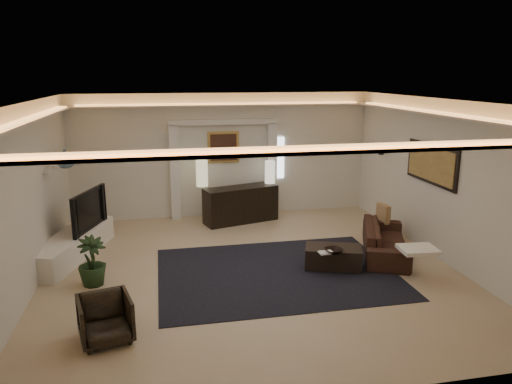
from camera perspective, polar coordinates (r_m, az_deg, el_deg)
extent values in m
plane|color=tan|center=(8.49, -0.53, -9.25)|extent=(7.00, 7.00, 0.00)
plane|color=white|center=(7.82, -0.57, 10.69)|extent=(7.00, 7.00, 0.00)
plane|color=silver|center=(11.42, -3.89, 4.35)|extent=(7.00, 0.00, 7.00)
plane|color=silver|center=(4.81, 7.50, -9.34)|extent=(7.00, 0.00, 7.00)
plane|color=silver|center=(8.15, -25.49, -0.87)|extent=(0.00, 7.00, 7.00)
plane|color=silver|center=(9.33, 21.06, 1.29)|extent=(0.00, 7.00, 7.00)
cube|color=silver|center=(7.84, -0.57, 8.65)|extent=(7.00, 7.00, 0.04)
cube|color=white|center=(11.67, 2.73, 4.07)|extent=(0.25, 0.03, 1.00)
cube|color=black|center=(8.39, 2.46, -9.51)|extent=(4.00, 3.00, 0.01)
cube|color=silver|center=(11.29, -9.59, 2.28)|extent=(0.22, 0.20, 2.20)
cube|color=silver|center=(11.59, 1.85, 2.76)|extent=(0.22, 0.20, 2.20)
cube|color=silver|center=(11.22, -3.89, 8.30)|extent=(2.52, 0.20, 0.12)
cube|color=tan|center=(11.36, -3.88, 5.32)|extent=(0.74, 0.04, 0.74)
cube|color=#4C2D1E|center=(11.34, -3.87, 5.30)|extent=(0.62, 0.02, 0.62)
cube|color=black|center=(9.52, 20.09, 3.14)|extent=(0.04, 1.64, 0.74)
cube|color=tan|center=(9.51, 19.96, 3.14)|extent=(0.02, 1.50, 0.62)
cylinder|color=black|center=(11.12, 14.63, 4.88)|extent=(0.12, 0.12, 0.22)
cube|color=silver|center=(9.43, -23.30, 2.45)|extent=(0.10, 0.55, 0.04)
cube|color=black|center=(11.05, -1.82, -1.53)|extent=(1.77, 0.97, 0.85)
cylinder|color=beige|center=(11.04, -6.41, 2.06)|extent=(0.30, 0.30, 0.59)
cylinder|color=silver|center=(11.28, 1.66, 2.40)|extent=(0.24, 0.24, 0.53)
cube|color=white|center=(9.60, -20.95, -5.97)|extent=(1.31, 2.47, 0.45)
imported|color=black|center=(9.68, -19.81, -1.98)|extent=(1.29, 0.58, 0.75)
cylinder|color=black|center=(10.17, -19.50, -2.30)|extent=(0.13, 0.13, 0.35)
imported|color=#3B5763|center=(9.37, -21.64, 3.70)|extent=(0.33, 0.33, 0.33)
imported|color=black|center=(8.22, -18.85, -7.79)|extent=(0.62, 0.62, 0.81)
imported|color=#4C301B|center=(9.42, 15.07, -5.52)|extent=(2.09, 1.44, 0.57)
cube|color=beige|center=(8.31, 18.64, -6.47)|extent=(0.62, 0.53, 0.06)
cube|color=#A27C4E|center=(10.19, 14.84, -2.45)|extent=(0.15, 0.39, 0.38)
cube|color=black|center=(8.62, 9.13, -7.58)|extent=(1.09, 0.82, 0.36)
imported|color=black|center=(8.28, 9.22, -6.73)|extent=(0.34, 0.34, 0.07)
cube|color=white|center=(8.24, 8.29, -6.96)|extent=(0.24, 0.18, 0.03)
imported|color=black|center=(6.61, -17.41, -14.16)|extent=(0.78, 0.79, 0.60)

